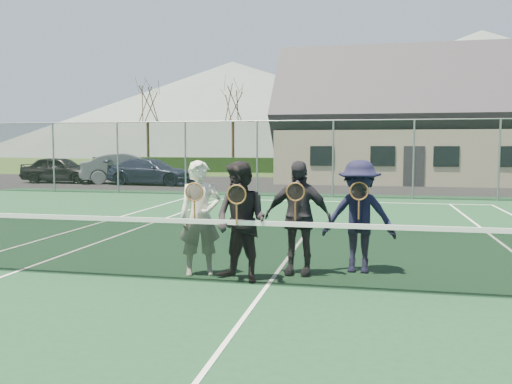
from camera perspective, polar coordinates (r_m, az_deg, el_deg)
ground at (r=27.71m, az=8.99°, el=0.67°), size 220.00×220.00×0.00m
court_surface at (r=8.00m, az=1.26°, el=-9.88°), size 30.00×30.00×0.02m
tarmac_carpark at (r=28.20m, az=0.85°, el=0.81°), size 40.00×12.00×0.01m
hedge_row at (r=39.65m, az=9.92°, el=2.74°), size 40.00×1.20×1.10m
hill_west at (r=106.17m, az=-2.48°, el=8.74°), size 110.00×110.00×18.00m
hill_centre at (r=104.65m, az=22.49°, el=9.52°), size 120.00×120.00×22.00m
car_a at (r=31.09m, az=-19.84°, el=2.22°), size 4.25×1.80×1.43m
car_b at (r=29.80m, az=-13.31°, el=2.44°), size 5.15×3.49×1.61m
car_c at (r=28.32m, az=-10.94°, el=2.10°), size 4.81×2.29×1.35m
court_markings at (r=8.00m, az=1.27°, el=-9.77°), size 11.03×23.83×0.01m
tennis_net at (r=7.88m, az=1.27°, el=-6.16°), size 11.68×0.08×1.10m
perimeter_fence at (r=21.15m, az=8.11°, el=3.49°), size 30.07×0.07×3.02m
clubhouse at (r=31.76m, az=16.78°, el=8.27°), size 15.60×8.20×7.70m
tree_a at (r=44.34m, az=-11.38°, el=9.73°), size 3.20×3.20×7.77m
tree_b at (r=42.08m, az=-2.45°, el=10.08°), size 3.20×3.20×7.77m
tree_c at (r=40.77m, az=12.94°, el=10.12°), size 3.20×3.20×7.77m
player_a at (r=8.53m, az=-5.91°, el=-2.72°), size 0.77×0.65×1.80m
player_b at (r=8.09m, az=-1.58°, el=-3.13°), size 1.07×0.97×1.80m
player_c at (r=8.54m, az=4.41°, el=-2.70°), size 1.08×0.53×1.80m
player_d at (r=8.81m, az=10.79°, el=-2.54°), size 1.20×0.73×1.80m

